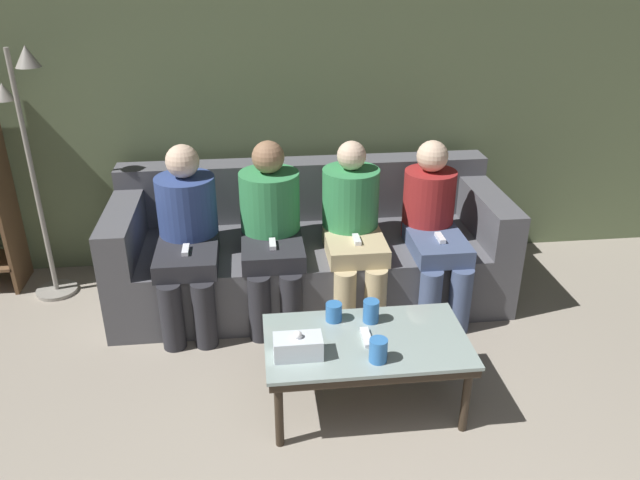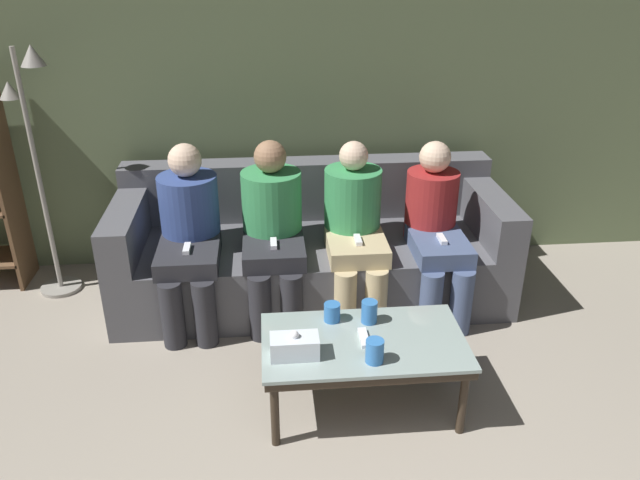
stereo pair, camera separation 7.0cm
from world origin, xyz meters
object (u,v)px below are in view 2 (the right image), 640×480
tissue_box (295,346)px  seated_person_mid_left (273,225)px  game_remote (364,338)px  standing_lamp (37,149)px  seated_person_mid_right (354,224)px  seated_person_left_end (189,230)px  cup_near_right (375,351)px  cup_far_center (369,312)px  cup_near_left (332,312)px  coffee_table (364,347)px  couch (311,250)px  seated_person_right_end (435,225)px

tissue_box → seated_person_mid_left: bearing=93.8°
game_remote → standing_lamp: 2.30m
standing_lamp → seated_person_mid_right: standing_lamp is taller
seated_person_mid_right → seated_person_left_end: bearing=-179.5°
tissue_box → seated_person_mid_right: (0.42, 1.06, 0.11)m
cup_near_right → cup_far_center: size_ratio=0.97×
cup_near_left → seated_person_mid_left: bearing=109.0°
cup_near_right → seated_person_left_end: (-0.91, 1.12, 0.12)m
coffee_table → cup_near_left: cup_near_left is taller
couch → standing_lamp: bearing=174.4°
standing_lamp → cup_near_right: bearing=-39.5°
cup_far_center → standing_lamp: standing_lamp is taller
tissue_box → seated_person_right_end: size_ratio=0.22×
cup_near_right → seated_person_right_end: 1.24m
cup_near_right → couch: bearing=97.6°
coffee_table → seated_person_mid_right: bearing=84.8°
cup_near_right → seated_person_right_end: bearing=63.3°
couch → seated_person_left_end: (-0.73, -0.21, 0.27)m
couch → game_remote: 1.18m
couch → game_remote: (0.16, -1.17, 0.11)m
cup_near_left → seated_person_left_end: bearing=134.5°
coffee_table → tissue_box: tissue_box is taller
cup_near_left → seated_person_right_end: size_ratio=0.09×
coffee_table → seated_person_mid_left: (-0.40, 0.97, 0.22)m
cup_far_center → seated_person_right_end: bearing=56.0°
seated_person_left_end → seated_person_mid_left: size_ratio=1.00×
cup_far_center → seated_person_left_end: seated_person_left_end is taller
standing_lamp → seated_person_mid_right: size_ratio=1.51×
seated_person_right_end → cup_far_center: bearing=-124.0°
standing_lamp → seated_person_mid_left: size_ratio=1.49×
tissue_box → game_remote: 0.35m
standing_lamp → seated_person_right_end: bearing=-9.4°
tissue_box → standing_lamp: (-1.46, 1.42, 0.52)m
couch → coffee_table: size_ratio=2.51×
standing_lamp → seated_person_left_end: 1.06m
cup_near_left → standing_lamp: (-1.66, 1.15, 0.52)m
cup_far_center → seated_person_left_end: bearing=139.5°
coffee_table → seated_person_mid_left: seated_person_mid_left is taller
couch → seated_person_left_end: bearing=-163.7°
coffee_table → cup_far_center: bearing=72.1°
tissue_box → standing_lamp: size_ratio=0.14×
coffee_table → seated_person_right_end: 1.12m
couch → coffee_table: bearing=-82.3°
tissue_box → seated_person_left_end: (-0.56, 1.05, 0.12)m
game_remote → seated_person_mid_left: 1.06m
game_remote → couch: bearing=97.7°
cup_far_center → seated_person_mid_left: (-0.45, 0.82, 0.12)m
coffee_table → cup_near_left: size_ratio=10.30×
coffee_table → cup_near_right: bearing=-83.0°
seated_person_mid_left → seated_person_right_end: size_ratio=1.03×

